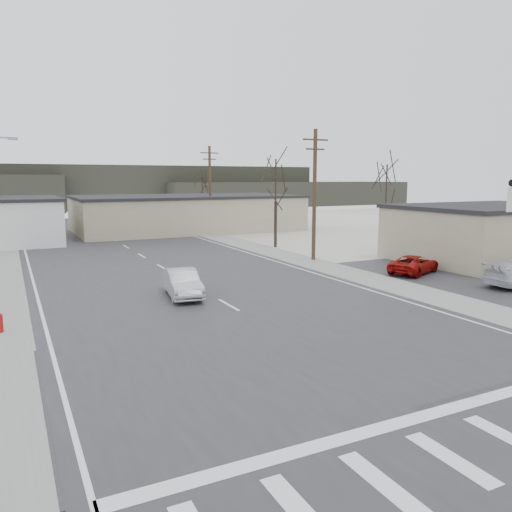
{
  "coord_description": "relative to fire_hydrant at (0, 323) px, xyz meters",
  "views": [
    {
      "loc": [
        -9.59,
        -14.37,
        6.31
      ],
      "look_at": [
        1.02,
        6.96,
        2.6
      ],
      "focal_mm": 35.0,
      "sensor_mm": 36.0,
      "label": 1
    }
  ],
  "objects": [
    {
      "name": "cross_road",
      "position": [
        10.2,
        -8.0,
        -0.43
      ],
      "size": [
        90.0,
        10.0,
        0.04
      ],
      "primitive_type": "cube",
      "color": "#2A2A2D",
      "rests_on": "ground"
    },
    {
      "name": "tree_lot",
      "position": [
        32.2,
        14.0,
        5.13
      ],
      "size": [
        3.52,
        3.52,
        7.84
      ],
      "color": "#32261E",
      "rests_on": "ground"
    },
    {
      "name": "sedan_crossing",
      "position": [
        8.72,
        2.81,
        0.32
      ],
      "size": [
        2.12,
        4.59,
        1.46
      ],
      "primitive_type": "imported",
      "rotation": [
        0.0,
        0.0,
        -0.14
      ],
      "color": "#979CA1",
      "rests_on": "main_road"
    },
    {
      "name": "main_road",
      "position": [
        10.2,
        7.0,
        -0.43
      ],
      "size": [
        18.0,
        110.0,
        0.05
      ],
      "primitive_type": "cube",
      "color": "#2A2A2D",
      "rests_on": "ground"
    },
    {
      "name": "ground",
      "position": [
        10.2,
        -8.0,
        -0.45
      ],
      "size": [
        140.0,
        140.0,
        0.0
      ],
      "primitive_type": "plane",
      "color": "white",
      "rests_on": "ground"
    },
    {
      "name": "hill_center",
      "position": [
        25.2,
        88.0,
        4.05
      ],
      "size": [
        80.0,
        18.0,
        9.0
      ],
      "primitive_type": "cube",
      "color": "#333026",
      "rests_on": "ground"
    },
    {
      "name": "tree_right_far",
      "position": [
        25.2,
        44.0,
        5.13
      ],
      "size": [
        3.52,
        3.52,
        7.84
      ],
      "color": "#32261E",
      "rests_on": "ground"
    },
    {
      "name": "car_far_b",
      "position": [
        3.65,
        38.61,
        0.34
      ],
      "size": [
        1.91,
        4.45,
        1.5
      ],
      "primitive_type": "imported",
      "rotation": [
        0.0,
        0.0,
        0.03
      ],
      "color": "black",
      "rests_on": "main_road"
    },
    {
      "name": "upole_right_b",
      "position": [
        21.7,
        32.0,
        4.77
      ],
      "size": [
        2.2,
        0.3,
        10.0
      ],
      "color": "#463020",
      "rests_on": "ground"
    },
    {
      "name": "building_lot",
      "position": [
        34.2,
        4.0,
        1.71
      ],
      "size": [
        14.3,
        10.3,
        4.3
      ],
      "color": "tan",
      "rests_on": "ground"
    },
    {
      "name": "car_parked_red",
      "position": [
        24.64,
        2.27,
        0.19
      ],
      "size": [
        4.83,
        3.54,
        1.22
      ],
      "primitive_type": "imported",
      "rotation": [
        0.0,
        0.0,
        1.96
      ],
      "color": "maroon",
      "rests_on": "parking_lot"
    },
    {
      "name": "upole_right_a",
      "position": [
        21.7,
        10.0,
        4.77
      ],
      "size": [
        2.2,
        0.3,
        10.0
      ],
      "color": "#463020",
      "rests_on": "ground"
    },
    {
      "name": "sidewalk_right",
      "position": [
        20.8,
        12.0,
        -0.42
      ],
      "size": [
        3.0,
        90.0,
        0.06
      ],
      "primitive_type": "cube",
      "color": "gray",
      "rests_on": "ground"
    },
    {
      "name": "car_parked_dark_a",
      "position": [
        30.24,
        1.63,
        0.23
      ],
      "size": [
        3.85,
        1.59,
        1.3
      ],
      "primitive_type": "imported",
      "rotation": [
        0.0,
        0.0,
        1.56
      ],
      "color": "black",
      "rests_on": "parking_lot"
    },
    {
      "name": "tree_right_mid",
      "position": [
        22.7,
        18.0,
        5.48
      ],
      "size": [
        3.74,
        3.74,
        8.33
      ],
      "color": "#32261E",
      "rests_on": "ground"
    },
    {
      "name": "hill_right",
      "position": [
        60.2,
        82.0,
        2.3
      ],
      "size": [
        60.0,
        18.0,
        5.5
      ],
      "primitive_type": "cube",
      "color": "#333026",
      "rests_on": "ground"
    },
    {
      "name": "fire_hydrant",
      "position": [
        0.0,
        0.0,
        0.0
      ],
      "size": [
        0.24,
        0.24,
        0.87
      ],
      "color": "#A50C0C",
      "rests_on": "ground"
    },
    {
      "name": "car_far_a",
      "position": [
        9.52,
        32.79,
        0.3
      ],
      "size": [
        3.29,
        5.24,
        1.41
      ],
      "primitive_type": "imported",
      "rotation": [
        0.0,
        0.0,
        3.43
      ],
      "color": "black",
      "rests_on": "main_road"
    },
    {
      "name": "building_right_far",
      "position": [
        20.2,
        36.0,
        1.7
      ],
      "size": [
        26.3,
        14.3,
        4.3
      ],
      "color": "tan",
      "rests_on": "ground"
    }
  ]
}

